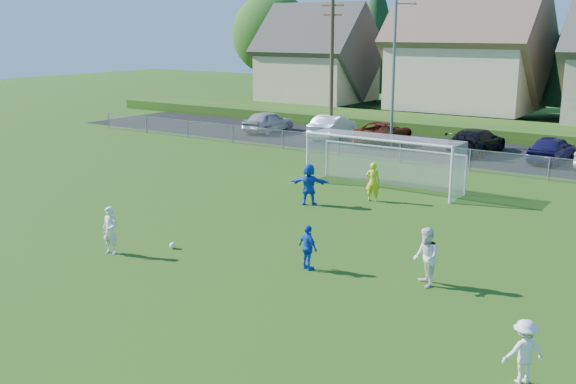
# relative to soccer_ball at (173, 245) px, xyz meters

# --- Properties ---
(ground) EXTENTS (160.00, 160.00, 0.00)m
(ground) POSITION_rel_soccer_ball_xyz_m (1.87, -3.76, -0.11)
(ground) COLOR #193D0C
(ground) RESTS_ON ground
(asphalt_lot) EXTENTS (60.00, 60.00, 0.00)m
(asphalt_lot) POSITION_rel_soccer_ball_xyz_m (1.87, 23.74, -0.10)
(asphalt_lot) COLOR black
(asphalt_lot) RESTS_ON ground
(grass_embankment) EXTENTS (70.00, 6.00, 0.80)m
(grass_embankment) POSITION_rel_soccer_ball_xyz_m (1.87, 31.24, 0.29)
(grass_embankment) COLOR #1E420F
(grass_embankment) RESTS_ON ground
(soccer_ball) EXTENTS (0.22, 0.22, 0.22)m
(soccer_ball) POSITION_rel_soccer_ball_xyz_m (0.00, 0.00, 0.00)
(soccer_ball) COLOR white
(soccer_ball) RESTS_ON ground
(player_white_a) EXTENTS (0.64, 0.48, 1.61)m
(player_white_a) POSITION_rel_soccer_ball_xyz_m (-1.32, -1.54, 0.69)
(player_white_a) COLOR white
(player_white_a) RESTS_ON ground
(player_white_b) EXTENTS (1.04, 1.07, 1.74)m
(player_white_b) POSITION_rel_soccer_ball_xyz_m (8.47, 1.68, 0.76)
(player_white_b) COLOR white
(player_white_b) RESTS_ON ground
(player_white_c) EXTENTS (1.03, 1.01, 1.42)m
(player_white_c) POSITION_rel_soccer_ball_xyz_m (12.40, -2.35, 0.60)
(player_white_c) COLOR white
(player_white_c) RESTS_ON ground
(player_blue_a) EXTENTS (0.90, 0.61, 1.43)m
(player_blue_a) POSITION_rel_soccer_ball_xyz_m (4.92, 0.89, 0.60)
(player_blue_a) COLOR blue
(player_blue_a) RESTS_ON ground
(player_blue_b) EXTENTS (1.71, 1.19, 1.78)m
(player_blue_b) POSITION_rel_soccer_ball_xyz_m (0.61, 7.65, 0.78)
(player_blue_b) COLOR blue
(player_blue_b) RESTS_ON ground
(goalkeeper) EXTENTS (0.72, 0.58, 1.71)m
(goalkeeper) POSITION_rel_soccer_ball_xyz_m (2.58, 9.74, 0.75)
(goalkeeper) COLOR yellow
(goalkeeper) RESTS_ON ground
(car_a) EXTENTS (1.86, 4.57, 1.55)m
(car_a) POSITION_rel_soccer_ball_xyz_m (-13.10, 23.51, 0.67)
(car_a) COLOR #A6A9AD
(car_a) RESTS_ON ground
(car_b) EXTENTS (2.37, 5.10, 1.62)m
(car_b) POSITION_rel_soccer_ball_xyz_m (-7.72, 23.65, 0.70)
(car_b) COLOR white
(car_b) RESTS_ON ground
(car_c) EXTENTS (2.46, 5.24, 1.45)m
(car_c) POSITION_rel_soccer_ball_xyz_m (-3.92, 23.65, 0.61)
(car_c) COLOR #5D190A
(car_c) RESTS_ON ground
(car_d) EXTENTS (2.38, 5.31, 1.51)m
(car_d) POSITION_rel_soccer_ball_xyz_m (2.30, 23.73, 0.65)
(car_d) COLOR black
(car_d) RESTS_ON ground
(car_e) EXTENTS (2.02, 4.52, 1.51)m
(car_e) POSITION_rel_soccer_ball_xyz_m (6.78, 23.33, 0.65)
(car_e) COLOR #161343
(car_e) RESTS_ON ground
(soccer_goal) EXTENTS (7.42, 1.90, 2.50)m
(soccer_goal) POSITION_rel_soccer_ball_xyz_m (1.87, 12.29, 1.52)
(soccer_goal) COLOR white
(soccer_goal) RESTS_ON ground
(chainlink_fence) EXTENTS (52.06, 0.06, 1.20)m
(chainlink_fence) POSITION_rel_soccer_ball_xyz_m (1.87, 18.24, 0.52)
(chainlink_fence) COLOR gray
(chainlink_fence) RESTS_ON ground
(streetlight) EXTENTS (1.38, 0.18, 9.00)m
(streetlight) POSITION_rel_soccer_ball_xyz_m (-2.57, 22.24, 4.73)
(streetlight) COLOR slate
(streetlight) RESTS_ON ground
(utility_pole) EXTENTS (1.60, 0.26, 10.00)m
(utility_pole) POSITION_rel_soccer_ball_xyz_m (-7.63, 23.24, 5.04)
(utility_pole) COLOR #473321
(utility_pole) RESTS_ON ground
(houses_row) EXTENTS (53.90, 11.45, 13.27)m
(houses_row) POSITION_rel_soccer_ball_xyz_m (3.85, 38.70, 7.22)
(houses_row) COLOR tan
(houses_row) RESTS_ON ground
(tree_row) EXTENTS (65.98, 12.36, 13.80)m
(tree_row) POSITION_rel_soccer_ball_xyz_m (2.92, 44.97, 6.80)
(tree_row) COLOR #382616
(tree_row) RESTS_ON ground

